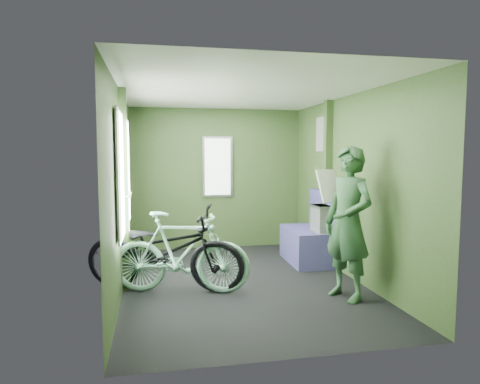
# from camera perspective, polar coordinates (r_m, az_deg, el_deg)

# --- Properties ---
(room) EXTENTS (4.00, 4.02, 2.31)m
(room) POSITION_cam_1_polar(r_m,az_deg,el_deg) (5.14, -0.27, 3.66)
(room) COLOR black
(room) RESTS_ON ground
(bicycle_black) EXTENTS (1.99, 1.34, 1.06)m
(bicycle_black) POSITION_cam_1_polar(r_m,az_deg,el_deg) (5.08, -10.03, -12.94)
(bicycle_black) COLOR black
(bicycle_black) RESTS_ON ground
(bicycle_mint) EXTENTS (1.62, 0.85, 0.95)m
(bicycle_mint) POSITION_cam_1_polar(r_m,az_deg,el_deg) (4.99, -7.80, -13.23)
(bicycle_mint) COLOR #9DE6C6
(bicycle_mint) RESTS_ON ground
(passenger) EXTENTS (0.59, 0.75, 1.65)m
(passenger) POSITION_cam_1_polar(r_m,az_deg,el_deg) (4.74, 14.21, -4.03)
(passenger) COLOR #305834
(passenger) RESTS_ON ground
(waste_box) EXTENTS (0.25, 0.35, 0.86)m
(waste_box) POSITION_cam_1_polar(r_m,az_deg,el_deg) (6.07, 11.05, -5.76)
(waste_box) COLOR slate
(waste_box) RESTS_ON ground
(bench_seat) EXTENTS (0.57, 0.99, 1.03)m
(bench_seat) POSITION_cam_1_polar(r_m,az_deg,el_deg) (6.30, 9.14, -6.49)
(bench_seat) COLOR navy
(bench_seat) RESTS_ON ground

